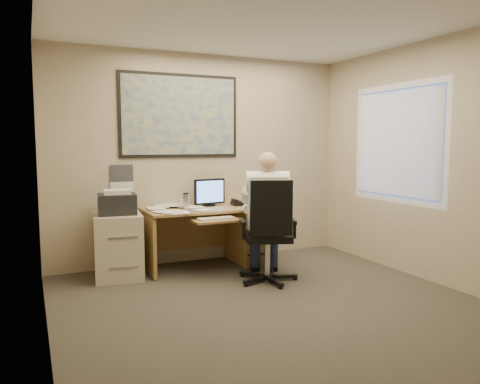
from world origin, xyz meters
name	(u,v)px	position (x,y,z in m)	size (l,w,h in m)	color
room_shell	(289,166)	(0.00, 0.00, 1.35)	(4.00, 4.50, 2.70)	#3B362E
desk	(232,230)	(0.28, 1.90, 0.44)	(1.60, 0.97, 1.09)	#A57A46
world_map	(180,116)	(-0.30, 2.23, 1.90)	(1.56, 0.03, 1.06)	#1E4C93
wall_calendar	(122,182)	(-1.05, 2.24, 1.08)	(0.28, 0.01, 0.42)	white
window_blinds	(397,143)	(1.97, 0.80, 1.55)	(0.06, 1.40, 1.30)	silver
filing_cabinet	(118,240)	(-1.18, 1.86, 0.44)	(0.60, 0.69, 1.02)	beige
office_chair	(271,252)	(0.34, 0.97, 0.34)	(0.88, 0.88, 1.16)	black
person	(266,217)	(0.33, 1.05, 0.73)	(0.60, 0.86, 1.45)	white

